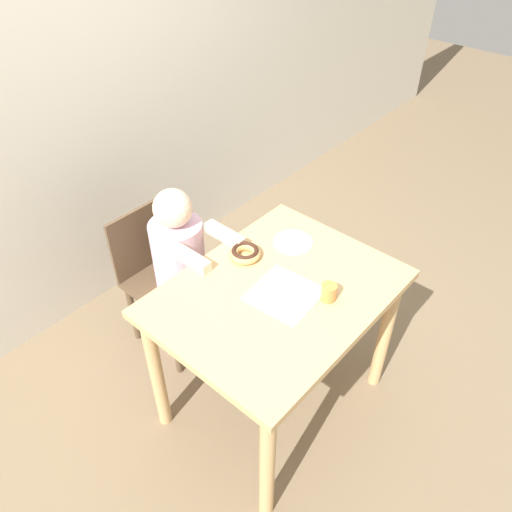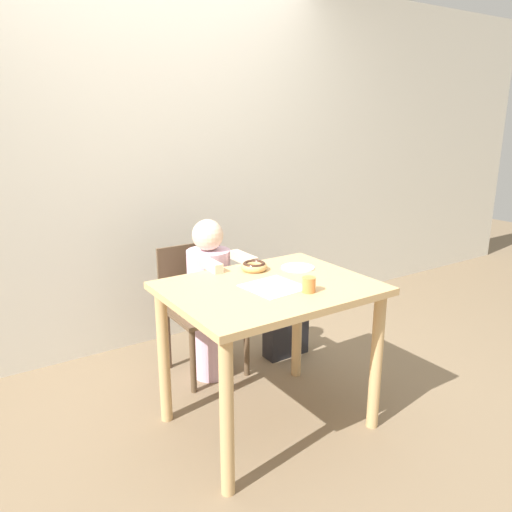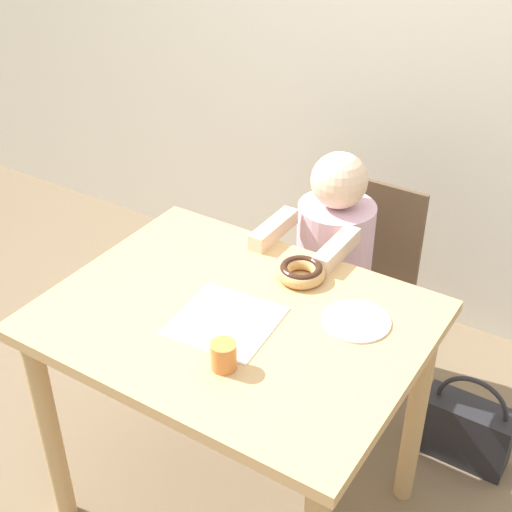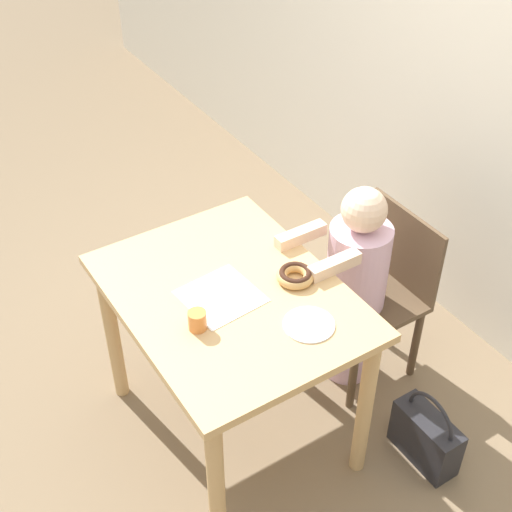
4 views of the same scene
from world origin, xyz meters
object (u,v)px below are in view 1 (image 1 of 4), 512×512
Objects in this scene: handbag at (258,276)px; cup at (329,292)px; child_figure at (182,274)px; chair at (168,275)px; donut at (245,253)px.

cup is at bearing -120.42° from handbag.
child_figure is at bearing 97.43° from cup.
chair is 5.67× the size of donut.
donut reaches higher than chair.
cup is (0.03, -0.42, 0.01)m from donut.
cup is (-0.45, -0.76, 0.68)m from handbag.
donut is 0.88m from handbag.
chair is at bearing 90.00° from child_figure.
donut is at bearing -81.10° from chair.
handbag is 1.11m from cup.
handbag is at bearing -15.23° from chair.
chair is 0.62m from donut.
chair is at bearing 164.77° from handbag.
child_figure is 0.48m from donut.
handbag is at bearing -3.32° from child_figure.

